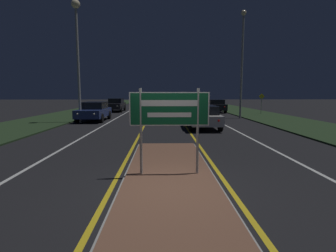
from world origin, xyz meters
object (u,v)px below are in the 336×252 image
Objects in this scene: highway_sign at (169,113)px; car_receding_3 at (177,100)px; warning_sign at (261,101)px; car_approaching_1 at (116,105)px; streetlight_left_near at (77,38)px; car_receding_2 at (201,102)px; car_approaching_0 at (94,111)px; car_receding_0 at (202,116)px; car_receding_1 at (215,106)px; streetlight_right_near at (242,55)px.

highway_sign is 0.55× the size of car_receding_3.
car_approaching_1 is at bearing 163.03° from warning_sign.
streetlight_left_near is 1.93× the size of car_receding_2.
streetlight_left_near reaches higher than car_approaching_0.
car_receding_0 is 12.73m from warning_sign.
car_approaching_1 is at bearing 172.78° from car_receding_1.
streetlight_left_near reaches higher than highway_sign.
car_receding_0 is at bearing -98.20° from car_receding_2.
highway_sign is 0.26× the size of streetlight_left_near.
warning_sign is (7.64, 10.17, 0.57)m from car_receding_0.
warning_sign is (3.34, 3.92, -4.10)m from streetlight_right_near.
car_receding_3 is (-3.17, 21.31, 0.00)m from car_receding_1.
car_receding_2 is 10.27m from car_receding_3.
car_approaching_1 reaches higher than car_receding_1.
car_receding_3 is at bearing 89.34° from car_receding_0.
car_receding_0 is at bearing -104.84° from car_receding_1.
car_receding_1 is (3.57, 13.48, -0.00)m from car_receding_0.
car_receding_2 is at bearing 80.24° from highway_sign.
car_approaching_0 is (-12.28, -1.68, -4.64)m from streetlight_right_near.
warning_sign is at bearing -74.82° from car_receding_2.
car_receding_2 is (-0.69, 18.79, -4.66)m from streetlight_right_near.
highway_sign is at bearing -68.55° from car_approaching_0.
car_approaching_0 reaches higher than car_receding_0.
warning_sign is at bearing 49.60° from streetlight_right_near.
car_approaching_1 is 16.39m from warning_sign.
streetlight_right_near is at bearing -84.25° from car_receding_1.
streetlight_left_near is at bearing -118.99° from car_receding_2.
streetlight_left_near reaches higher than car_receding_2.
car_receding_2 is (3.61, 25.04, 0.01)m from car_receding_0.
car_receding_1 is 11.56m from car_receding_2.
car_approaching_1 reaches higher than car_receding_0.
warning_sign is (15.62, 5.60, 0.54)m from car_approaching_0.
highway_sign is 23.96m from car_receding_1.
streetlight_left_near is at bearing -92.80° from car_approaching_1.
car_approaching_1 is (-11.60, 1.47, 0.05)m from car_receding_1.
streetlight_right_near is 4.38× the size of warning_sign.
car_approaching_1 is (-0.05, 10.38, 0.03)m from car_approaching_0.
streetlight_right_near is at bearing -87.88° from car_receding_2.
car_receding_0 is 1.01× the size of car_approaching_0.
streetlight_right_near is 19.38m from car_receding_2.
car_approaching_0 is (0.63, 1.58, -5.29)m from streetlight_left_near.
car_receding_0 is 13.95m from car_receding_1.
streetlight_left_near is 1.96× the size of car_receding_1.
car_receding_1 is 0.93× the size of car_approaching_1.
car_receding_1 is 1.09× the size of car_receding_3.
streetlight_right_near is 15.78m from car_approaching_1.
car_approaching_0 reaches higher than car_receding_2.
streetlight_left_near is 1.83× the size of car_approaching_1.
car_receding_2 is at bearing -71.79° from car_receding_3.
car_receding_2 is 1.11× the size of car_receding_3.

